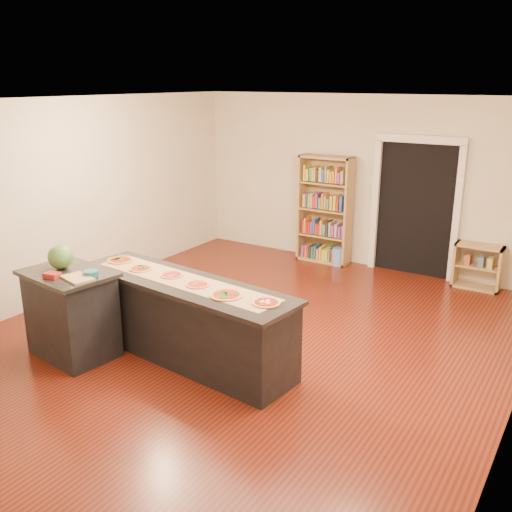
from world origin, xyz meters
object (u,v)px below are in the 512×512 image
Objects in this scene: bookshelf at (325,210)px; waste_bin at (338,257)px; low_shelf at (478,267)px; side_counter at (72,313)px; kitchen_island at (185,320)px; watermelon at (60,257)px.

waste_bin is at bearing -13.71° from bookshelf.
low_shelf is at bearing 2.39° from waste_bin.
side_counter reaches higher than low_shelf.
waste_bin is at bearing 83.16° from side_counter.
bookshelf is (-0.25, 4.07, 0.44)m from kitchen_island.
watermelon is (-1.00, -4.65, 0.23)m from bookshelf.
waste_bin is 1.09× the size of watermelon.
bookshelf is 6.58× the size of watermelon.
waste_bin is at bearing 95.04° from kitchen_island.
bookshelf reaches higher than side_counter.
kitchen_island reaches higher than waste_bin.
kitchen_island is at bearing -90.92° from waste_bin.
bookshelf is 0.82m from waste_bin.
watermelon reaches higher than low_shelf.
watermelon reaches higher than waste_bin.
bookshelf is 6.04× the size of waste_bin.
side_counter is 4.77m from waste_bin.
side_counter is 1.48× the size of low_shelf.
watermelon is at bearing -149.07° from kitchen_island.
kitchen_island is 4.68m from low_shelf.
bookshelf is 2.60m from low_shelf.
kitchen_island is 2.75× the size of side_counter.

